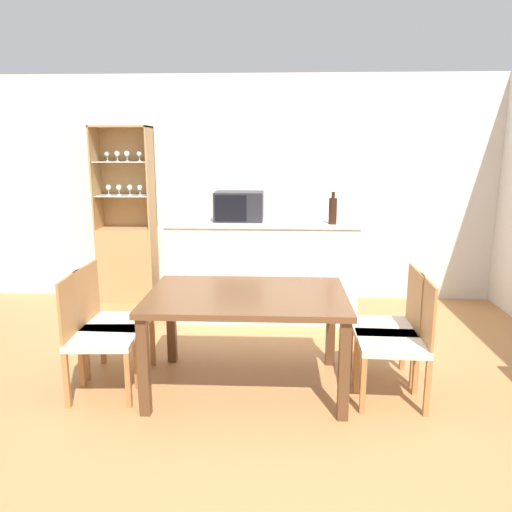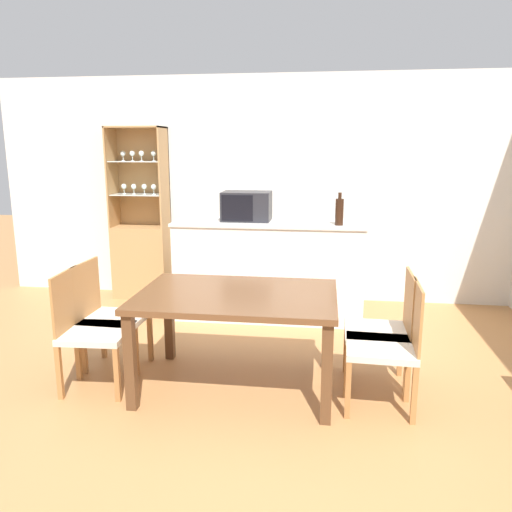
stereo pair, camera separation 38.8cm
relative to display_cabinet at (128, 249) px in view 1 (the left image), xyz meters
The scene contains 11 objects.
ground_plane 3.01m from the display_cabinet, 55.59° to the right, with size 18.00×18.00×0.00m, color #B27A47.
wall_back 1.81m from the display_cabinet, ahead, with size 6.80×0.06×2.55m.
kitchen_counter 1.67m from the display_cabinet, 18.78° to the right, with size 1.94×0.64×1.01m.
display_cabinet is the anchor object (origin of this frame).
dining_table 2.64m from the display_cabinet, 54.69° to the right, with size 1.43×0.97×0.72m.
dining_chair_side_left_far 2.06m from the display_cabinet, 76.97° to the right, with size 0.47×0.47×0.88m.
dining_chair_side_right_far 3.28m from the display_cabinet, 37.83° to the right, with size 0.47×0.47×0.88m.
dining_chair_side_left_near 2.35m from the display_cabinet, 78.60° to the right, with size 0.48×0.48×0.88m.
dining_chair_side_right_near 3.47m from the display_cabinet, 41.66° to the right, with size 0.48×0.48×0.88m.
microwave 1.54m from the display_cabinet, 20.66° to the right, with size 0.49×0.35×0.30m.
wine_bottle 2.44m from the display_cabinet, 17.05° to the right, with size 0.08×0.08×0.32m.
Camera 1 is at (0.08, -3.15, 1.75)m, focal length 35.00 mm.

